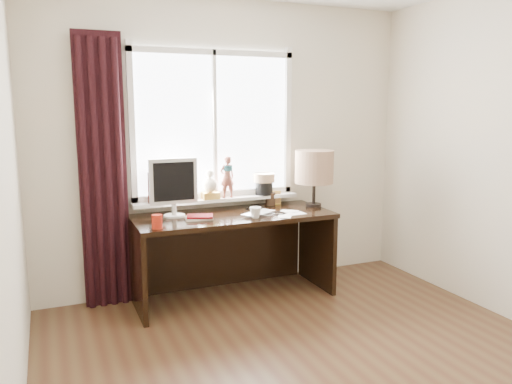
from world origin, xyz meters
name	(u,v)px	position (x,y,z in m)	size (l,w,h in m)	color
wall_back	(229,146)	(0.00, 2.00, 1.30)	(3.50, 2.60, 0.00)	beige
laptop	(258,214)	(0.08, 1.51, 0.76)	(0.32, 0.21, 0.03)	silver
mug	(255,212)	(0.02, 1.42, 0.80)	(0.10, 0.09, 0.10)	white
red_cup	(157,222)	(-0.81, 1.38, 0.80)	(0.08, 0.08, 0.11)	#A92110
window	(215,147)	(-0.15, 1.95, 1.30)	(1.52, 0.21, 1.40)	white
curtain	(103,174)	(-1.13, 1.91, 1.12)	(0.38, 0.09, 2.25)	black
desk	(230,239)	(-0.10, 1.73, 0.51)	(1.70, 0.70, 0.75)	black
monitor	(173,184)	(-0.59, 1.74, 1.03)	(0.40, 0.18, 0.49)	beige
notebook_stack	(199,217)	(-0.43, 1.56, 0.77)	(0.25, 0.21, 0.03)	beige
brush_holder	(270,199)	(0.36, 1.86, 0.81)	(0.09, 0.09, 0.25)	black
icon_frame	(276,198)	(0.41, 1.87, 0.81)	(0.10, 0.04, 0.13)	gold
table_lamp	(314,167)	(0.69, 1.65, 1.11)	(0.35, 0.35, 0.52)	black
loose_papers	(290,214)	(0.36, 1.45, 0.75)	(0.30, 0.34, 0.00)	white
desk_cables	(264,210)	(0.20, 1.65, 0.75)	(0.28, 0.43, 0.01)	black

